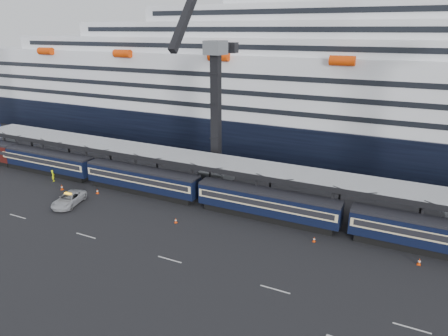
{
  "coord_description": "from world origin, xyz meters",
  "views": [
    {
      "loc": [
        7.68,
        -35.13,
        23.63
      ],
      "look_at": [
        -14.25,
        10.0,
        6.06
      ],
      "focal_mm": 32.0,
      "sensor_mm": 36.0,
      "label": 1
    }
  ],
  "objects": [
    {
      "name": "ground",
      "position": [
        0.0,
        0.0,
        0.0
      ],
      "size": [
        260.0,
        260.0,
        0.0
      ],
      "primitive_type": "plane",
      "color": "black",
      "rests_on": "ground"
    },
    {
      "name": "lane_markings",
      "position": [
        8.15,
        -5.23,
        0.01
      ],
      "size": [
        111.0,
        4.27,
        0.02
      ],
      "color": "beige",
      "rests_on": "ground"
    },
    {
      "name": "train",
      "position": [
        -4.65,
        10.0,
        2.2
      ],
      "size": [
        133.05,
        3.0,
        4.05
      ],
      "color": "black",
      "rests_on": "ground"
    },
    {
      "name": "canopy",
      "position": [
        0.0,
        14.0,
        5.25
      ],
      "size": [
        130.0,
        6.25,
        5.53
      ],
      "color": "gray",
      "rests_on": "ground"
    },
    {
      "name": "cruise_ship",
      "position": [
        -1.08,
        45.99,
        12.34
      ],
      "size": [
        214.09,
        28.84,
        34.0
      ],
      "color": "black",
      "rests_on": "ground"
    },
    {
      "name": "crane_dark_near",
      "position": [
        -20.0,
        18.59,
        11.93
      ],
      "size": [
        4.5,
        17.75,
        35.08
      ],
      "color": "#505358",
      "rests_on": "ground"
    },
    {
      "name": "pickup_truck",
      "position": [
        -34.67,
        1.78,
        0.83
      ],
      "size": [
        4.28,
        6.5,
        1.66
      ],
      "primitive_type": "imported",
      "rotation": [
        0.0,
        0.0,
        0.28
      ],
      "color": "#A7A9AE",
      "rests_on": "ground"
    },
    {
      "name": "worker",
      "position": [
        -44.08,
        7.5,
        0.97
      ],
      "size": [
        0.84,
        0.83,
        1.94
      ],
      "primitive_type": "imported",
      "rotation": [
        0.0,
        0.0,
        2.39
      ],
      "color": "#EBFF0D",
      "rests_on": "ground"
    },
    {
      "name": "traffic_cone_a",
      "position": [
        -33.96,
        6.65,
        0.38
      ],
      "size": [
        0.38,
        0.38,
        0.77
      ],
      "color": "#E63E07",
      "rests_on": "ground"
    },
    {
      "name": "traffic_cone_b",
      "position": [
        -39.95,
        5.4,
        0.42
      ],
      "size": [
        0.43,
        0.43,
        0.85
      ],
      "color": "#E63E07",
      "rests_on": "ground"
    },
    {
      "name": "traffic_cone_c",
      "position": [
        -18.06,
        3.63,
        0.34
      ],
      "size": [
        0.35,
        0.35,
        0.7
      ],
      "color": "#E63E07",
      "rests_on": "ground"
    },
    {
      "name": "traffic_cone_d",
      "position": [
        -0.87,
        6.62,
        0.33
      ],
      "size": [
        0.34,
        0.34,
        0.68
      ],
      "color": "#E63E07",
      "rests_on": "ground"
    },
    {
      "name": "traffic_cone_e",
      "position": [
        10.31,
        6.69,
        0.38
      ],
      "size": [
        0.39,
        0.39,
        0.77
      ],
      "color": "#E63E07",
      "rests_on": "ground"
    }
  ]
}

